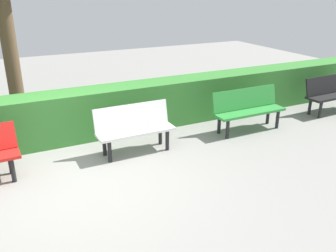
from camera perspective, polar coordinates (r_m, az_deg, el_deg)
ground_plane at (r=5.78m, az=-14.08°, el=-8.68°), size 22.85×22.85×0.00m
bench_black at (r=9.38m, az=24.56°, el=4.90°), size 1.48×0.51×0.86m
bench_green at (r=7.61m, az=12.55°, el=2.86°), size 1.57×0.47×0.86m
bench_white at (r=6.46m, az=-5.37°, el=-0.11°), size 1.40×0.47×0.86m
hedge_row at (r=7.39m, az=-8.65°, el=2.55°), size 18.85×0.67×0.96m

